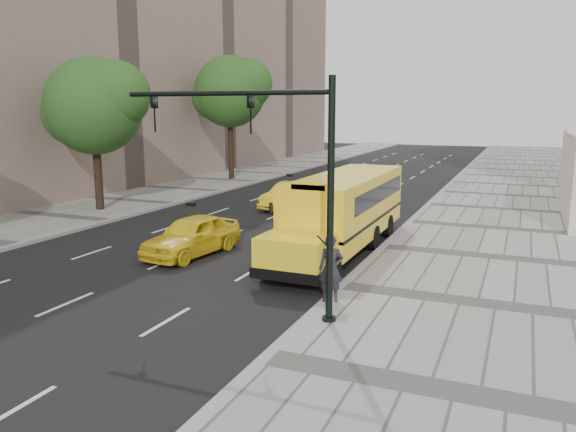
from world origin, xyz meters
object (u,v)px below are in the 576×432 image
at_px(tree_b, 95,105).
at_px(pedestrian, 331,269).
at_px(traffic_signal, 279,168).
at_px(taxi_far, 290,196).
at_px(tree_c, 231,91).
at_px(taxi_near, 192,235).
at_px(school_bus, 345,206).

xyz_separation_m(tree_b, pedestrian, (16.55, -9.47, -4.68)).
bearing_deg(traffic_signal, taxi_far, 111.80).
relative_size(tree_c, traffic_signal, 1.52).
xyz_separation_m(taxi_near, pedestrian, (6.81, -3.40, 0.34)).
bearing_deg(taxi_near, school_bus, 39.24).
bearing_deg(pedestrian, taxi_far, 99.59).
xyz_separation_m(school_bus, traffic_signal, (0.69, -8.10, 2.33)).
distance_m(taxi_far, pedestrian, 16.29).
relative_size(school_bus, pedestrian, 5.99).
bearing_deg(taxi_near, taxi_far, 99.93).
relative_size(school_bus, traffic_signal, 1.81).
bearing_deg(tree_b, pedestrian, -29.77).
relative_size(tree_c, school_bus, 0.84).
bearing_deg(taxi_far, taxi_near, -79.28).
bearing_deg(taxi_near, tree_c, 121.76).
relative_size(taxi_near, taxi_far, 1.01).
xyz_separation_m(tree_b, taxi_near, (9.74, -6.07, -5.02)).
bearing_deg(traffic_signal, school_bus, 94.88).
xyz_separation_m(taxi_far, pedestrian, (7.35, -14.53, 0.37)).
distance_m(tree_b, tree_c, 15.22).
relative_size(tree_c, taxi_near, 2.14).
distance_m(tree_c, school_bus, 23.95).
height_order(school_bus, pedestrian, school_bus).
bearing_deg(taxi_far, traffic_signal, -60.26).
height_order(tree_b, pedestrian, tree_b).
relative_size(pedestrian, traffic_signal, 0.30).
height_order(taxi_near, taxi_far, taxi_near).
bearing_deg(pedestrian, school_bus, 86.71).
relative_size(tree_b, tree_c, 0.86).
relative_size(taxi_near, pedestrian, 2.36).
height_order(tree_c, traffic_signal, tree_c).
bearing_deg(school_bus, tree_b, 169.24).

